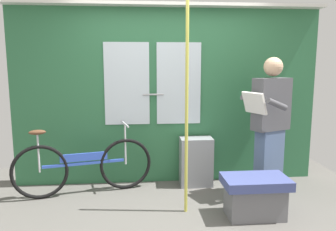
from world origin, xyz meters
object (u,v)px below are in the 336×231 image
bench_seat_corner (255,196)px  bicycle_near_door (84,166)px  passenger_reading_newspaper (270,124)px  handrail_pole (187,107)px  trash_bin_by_wall (196,162)px

bench_seat_corner → bicycle_near_door: bearing=156.9°
passenger_reading_newspaper → handrail_pole: handrail_pole is taller
trash_bin_by_wall → bench_seat_corner: trash_bin_by_wall is taller
bicycle_near_door → trash_bin_by_wall: bicycle_near_door is taller
passenger_reading_newspaper → trash_bin_by_wall: 1.11m
trash_bin_by_wall → handrail_pole: bearing=-107.4°
trash_bin_by_wall → handrail_pole: (-0.26, -0.81, 0.86)m
bicycle_near_door → passenger_reading_newspaper: (2.32, -0.26, 0.55)m
bicycle_near_door → handrail_pole: size_ratio=0.72×
trash_bin_by_wall → handrail_pole: 1.21m
bicycle_near_door → trash_bin_by_wall: bearing=-6.1°
trash_bin_by_wall → bench_seat_corner: 1.12m
passenger_reading_newspaper → bench_seat_corner: size_ratio=2.48×
passenger_reading_newspaper → handrail_pole: bearing=-4.5°
bicycle_near_door → passenger_reading_newspaper: size_ratio=0.99×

